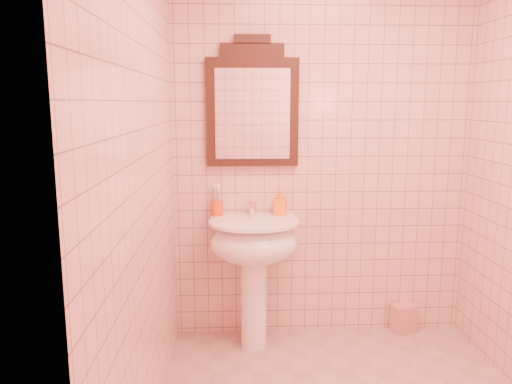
{
  "coord_description": "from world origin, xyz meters",
  "views": [
    {
      "loc": [
        -0.6,
        -2.23,
        1.61
      ],
      "look_at": [
        -0.47,
        0.55,
        1.11
      ],
      "focal_mm": 35.0,
      "sensor_mm": 36.0,
      "label": 1
    }
  ],
  "objects_px": {
    "towel": "(404,318)",
    "pedestal_sink": "(254,251)",
    "mirror": "(252,107)",
    "toothbrush_cup": "(217,208)",
    "soap_dispenser": "(280,203)"
  },
  "relations": [
    {
      "from": "towel",
      "to": "pedestal_sink",
      "type": "bearing_deg",
      "value": -171.07
    },
    {
      "from": "mirror",
      "to": "towel",
      "type": "bearing_deg",
      "value": -1.73
    },
    {
      "from": "pedestal_sink",
      "to": "towel",
      "type": "relative_size",
      "value": 4.31
    },
    {
      "from": "mirror",
      "to": "towel",
      "type": "height_order",
      "value": "mirror"
    },
    {
      "from": "toothbrush_cup",
      "to": "towel",
      "type": "height_order",
      "value": "toothbrush_cup"
    },
    {
      "from": "toothbrush_cup",
      "to": "mirror",
      "type": "bearing_deg",
      "value": 8.81
    },
    {
      "from": "mirror",
      "to": "toothbrush_cup",
      "type": "height_order",
      "value": "mirror"
    },
    {
      "from": "pedestal_sink",
      "to": "toothbrush_cup",
      "type": "xyz_separation_m",
      "value": [
        -0.24,
        0.16,
        0.26
      ]
    },
    {
      "from": "pedestal_sink",
      "to": "towel",
      "type": "distance_m",
      "value": 1.22
    },
    {
      "from": "toothbrush_cup",
      "to": "soap_dispenser",
      "type": "xyz_separation_m",
      "value": [
        0.43,
        -0.01,
        0.03
      ]
    },
    {
      "from": "mirror",
      "to": "soap_dispenser",
      "type": "height_order",
      "value": "mirror"
    },
    {
      "from": "mirror",
      "to": "toothbrush_cup",
      "type": "bearing_deg",
      "value": -171.19
    },
    {
      "from": "toothbrush_cup",
      "to": "soap_dispenser",
      "type": "bearing_deg",
      "value": -0.84
    },
    {
      "from": "pedestal_sink",
      "to": "soap_dispenser",
      "type": "xyz_separation_m",
      "value": [
        0.19,
        0.16,
        0.29
      ]
    },
    {
      "from": "towel",
      "to": "soap_dispenser",
      "type": "bearing_deg",
      "value": -179.29
    }
  ]
}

